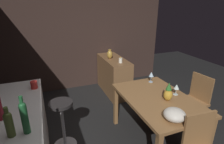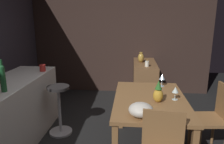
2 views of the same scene
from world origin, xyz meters
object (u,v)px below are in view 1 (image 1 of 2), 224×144
at_px(dining_table, 157,103).
at_px(sideboard_cabinet, 114,76).
at_px(wine_glass_left, 151,75).
at_px(pillar_candle_tall, 121,60).
at_px(wine_glass_right, 177,87).
at_px(vase_brass, 110,54).
at_px(wine_bottle_olive, 9,123).
at_px(wine_bottle_green, 24,116).
at_px(pineapple_centerpiece, 168,93).
at_px(chair_by_doorway, 195,99).
at_px(fruit_bowl, 175,115).
at_px(bar_stool, 63,124).
at_px(cup_red, 34,85).

bearing_deg(dining_table, sideboard_cabinet, -1.15).
bearing_deg(wine_glass_left, pillar_candle_tall, 9.48).
bearing_deg(wine_glass_left, wine_glass_right, -170.23).
distance_m(wine_glass_right, vase_brass, 1.82).
distance_m(wine_bottle_olive, wine_bottle_green, 0.13).
relative_size(sideboard_cabinet, pineapple_centerpiece, 4.28).
relative_size(wine_bottle_green, vase_brass, 1.75).
bearing_deg(wine_bottle_green, sideboard_cabinet, -38.28).
bearing_deg(wine_bottle_olive, wine_bottle_green, -91.00).
relative_size(chair_by_doorway, wine_glass_left, 5.03).
distance_m(wine_bottle_olive, pillar_candle_tall, 2.52).
xyz_separation_m(sideboard_cabinet, pillar_candle_tall, (-0.34, -0.01, 0.46)).
bearing_deg(wine_bottle_green, fruit_bowl, -95.56).
relative_size(dining_table, pillar_candle_tall, 10.30).
relative_size(dining_table, pineapple_centerpiece, 5.08).
distance_m(dining_table, bar_stool, 1.35).
bearing_deg(bar_stool, fruit_bowl, -127.15).
bearing_deg(vase_brass, wine_bottle_olive, 141.35).
distance_m(chair_by_doorway, wine_glass_right, 0.66).
height_order(wine_glass_right, wine_bottle_olive, wine_bottle_olive).
bearing_deg(pillar_candle_tall, wine_bottle_green, 136.43).
xyz_separation_m(bar_stool, cup_red, (0.21, 0.30, 0.56)).
distance_m(dining_table, wine_bottle_green, 1.71).
height_order(dining_table, pineapple_centerpiece, pineapple_centerpiece).
xyz_separation_m(fruit_bowl, wine_bottle_green, (0.15, 1.49, 0.26)).
height_order(wine_glass_left, pillar_candle_tall, pillar_candle_tall).
distance_m(wine_glass_left, pineapple_centerpiece, 0.61).
bearing_deg(chair_by_doorway, cup_red, 78.93).
height_order(fruit_bowl, cup_red, cup_red).
xyz_separation_m(chair_by_doorway, bar_stool, (0.25, 2.09, -0.10)).
height_order(wine_bottle_olive, wine_bottle_green, wine_bottle_green).
relative_size(wine_glass_left, vase_brass, 0.87).
bearing_deg(vase_brass, wine_bottle_green, 143.46).
xyz_separation_m(sideboard_cabinet, pineapple_centerpiece, (-1.85, -0.04, 0.44)).
xyz_separation_m(wine_glass_left, pineapple_centerpiece, (-0.60, 0.12, -0.02)).
bearing_deg(bar_stool, sideboard_cabinet, -43.49).
height_order(sideboard_cabinet, wine_glass_right, wine_glass_right).
height_order(sideboard_cabinet, pillar_candle_tall, pillar_candle_tall).
distance_m(dining_table, sideboard_cabinet, 1.76).
distance_m(pineapple_centerpiece, cup_red, 1.79).
bearing_deg(chair_by_doorway, wine_glass_left, 58.00).
distance_m(wine_bottle_green, vase_brass, 2.65).
xyz_separation_m(chair_by_doorway, wine_glass_left, (0.39, 0.62, 0.38)).
xyz_separation_m(wine_bottle_olive, cup_red, (0.93, -0.17, -0.08)).
xyz_separation_m(dining_table, bar_stool, (0.36, 1.28, -0.26)).
bearing_deg(dining_table, cup_red, 69.93).
bearing_deg(vase_brass, chair_by_doorway, -152.51).
bearing_deg(pillar_candle_tall, vase_brass, 14.59).
relative_size(dining_table, vase_brass, 6.37).
bearing_deg(sideboard_cabinet, wine_glass_left, -172.46).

